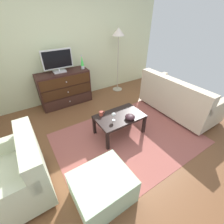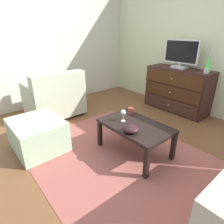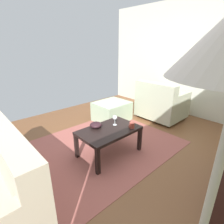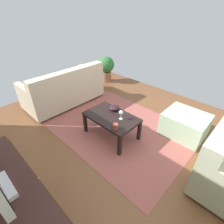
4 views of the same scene
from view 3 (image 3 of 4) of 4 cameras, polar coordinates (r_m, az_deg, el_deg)
name	(u,v)px [view 3 (image 3 of 4)]	position (r m, az deg, el deg)	size (l,w,h in m)	color
ground_plane	(114,150)	(2.90, 0.73, -12.14)	(5.24, 4.56, 0.05)	brown
wall_plain_left	(193,60)	(4.43, 24.70, 15.12)	(0.12, 4.56, 2.50)	beige
area_rug	(97,148)	(2.91, -4.96, -11.49)	(2.60, 1.90, 0.01)	#974F48
coffee_table	(109,132)	(2.60, -0.95, -6.63)	(0.89, 0.56, 0.41)	black
wine_glass	(115,118)	(2.66, 0.93, -1.92)	(0.07, 0.07, 0.16)	silver
mug	(132,125)	(2.61, 6.46, -4.32)	(0.11, 0.08, 0.08)	#B14739
bowl_decorative	(96,125)	(2.62, -5.24, -4.19)	(0.18, 0.18, 0.08)	black
armchair	(160,104)	(4.03, 15.43, 2.56)	(0.80, 0.92, 0.84)	#332319
ottoman	(112,111)	(3.83, -0.08, 0.23)	(0.70, 0.60, 0.41)	#A5C39F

